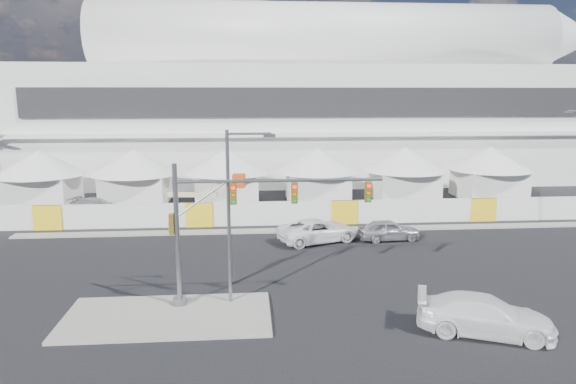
{
  "coord_description": "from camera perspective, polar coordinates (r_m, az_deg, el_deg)",
  "views": [
    {
      "loc": [
        -2.01,
        -26.81,
        10.77
      ],
      "look_at": [
        0.93,
        10.0,
        3.65
      ],
      "focal_mm": 32.0,
      "sensor_mm": 36.0,
      "label": 1
    }
  ],
  "objects": [
    {
      "name": "ground",
      "position": [
        28.96,
        -0.26,
        -10.92
      ],
      "size": [
        160.0,
        160.0,
        0.0
      ],
      "primitive_type": "plane",
      "color": "black",
      "rests_on": "ground"
    },
    {
      "name": "boom_lift",
      "position": [
        45.08,
        -11.27,
        -1.71
      ],
      "size": [
        8.1,
        2.29,
        4.06
      ],
      "rotation": [
        0.0,
        0.0,
        -0.12
      ],
      "color": "#CA4213",
      "rests_on": "ground"
    },
    {
      "name": "tent_row",
      "position": [
        51.44,
        -1.71,
        2.38
      ],
      "size": [
        53.4,
        8.4,
        5.4
      ],
      "color": "white",
      "rests_on": "ground"
    },
    {
      "name": "traffic_mast",
      "position": [
        25.89,
        -7.22,
        -3.76
      ],
      "size": [
        10.68,
        0.71,
        7.28
      ],
      "color": "gray",
      "rests_on": "median_island"
    },
    {
      "name": "stadium",
      "position": [
        69.16,
        4.42,
        9.78
      ],
      "size": [
        80.0,
        24.8,
        21.98
      ],
      "color": "silver",
      "rests_on": "ground"
    },
    {
      "name": "far_curb",
      "position": [
        46.31,
        24.02,
        -3.43
      ],
      "size": [
        80.0,
        1.2,
        0.12
      ],
      "primitive_type": "cube",
      "color": "gray",
      "rests_on": "ground"
    },
    {
      "name": "pickup_curb",
      "position": [
        37.94,
        3.37,
        -4.29
      ],
      "size": [
        4.62,
        6.62,
        1.68
      ],
      "primitive_type": "imported",
      "rotation": [
        0.0,
        0.0,
        1.91
      ],
      "color": "white",
      "rests_on": "ground"
    },
    {
      "name": "hoarding_fence",
      "position": [
        43.2,
        6.25,
        -2.23
      ],
      "size": [
        70.0,
        0.25,
        2.0
      ],
      "primitive_type": "cube",
      "color": "silver",
      "rests_on": "ground"
    },
    {
      "name": "pickup_near",
      "position": [
        25.54,
        21.06,
        -12.66
      ],
      "size": [
        4.29,
        6.49,
        1.75
      ],
      "primitive_type": "imported",
      "rotation": [
        0.0,
        0.0,
        1.24
      ],
      "color": "white",
      "rests_on": "ground"
    },
    {
      "name": "lot_car_c",
      "position": [
        49.23,
        -20.51,
        -1.55
      ],
      "size": [
        3.82,
        5.49,
        1.48
      ],
      "primitive_type": "imported",
      "rotation": [
        0.0,
        0.0,
        1.19
      ],
      "color": "silver",
      "rests_on": "ground"
    },
    {
      "name": "streetlight_median",
      "position": [
        25.85,
        -6.11,
        -1.49
      ],
      "size": [
        2.46,
        0.25,
        8.88
      ],
      "color": "gray",
      "rests_on": "median_island"
    },
    {
      "name": "sedan_silver",
      "position": [
        38.96,
        11.14,
        -4.16
      ],
      "size": [
        2.17,
        4.71,
        1.57
      ],
      "primitive_type": "imported",
      "rotation": [
        0.0,
        0.0,
        1.64
      ],
      "color": "#B9B9BE",
      "rests_on": "ground"
    },
    {
      "name": "median_island",
      "position": [
        26.4,
        -13.21,
        -13.29
      ],
      "size": [
        10.0,
        5.0,
        0.15
      ],
      "primitive_type": "cube",
      "color": "gray",
      "rests_on": "ground"
    }
  ]
}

